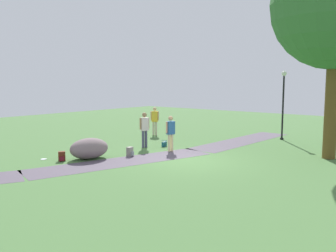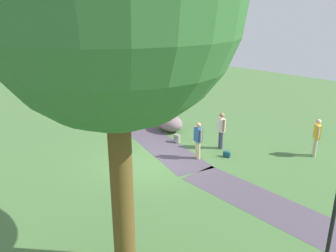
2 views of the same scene
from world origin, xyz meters
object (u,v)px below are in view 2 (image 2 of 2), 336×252
Objects in this scene: spare_backpack_on_lawn at (177,139)px; frisbee_on_grass at (171,120)px; man_near_boulder at (317,135)px; backpack_by_boulder at (163,121)px; lawn_boulder at (170,123)px; large_shade_tree at (113,1)px; passerby_on_path at (198,138)px; woman_with_handbag at (221,128)px; handbag_on_grass at (227,154)px.

spare_backpack_on_lawn reaches higher than frisbee_on_grass.
spare_backpack_on_lawn is at bearing 140.63° from frisbee_on_grass.
frisbee_on_grass is at bearing 6.76° from man_near_boulder.
backpack_by_boulder is 1.59× the size of frisbee_on_grass.
backpack_by_boulder is (1.02, -0.50, -0.25)m from lawn_boulder.
large_shade_tree is 13.74m from frisbee_on_grass.
man_near_boulder is 5.26m from passerby_on_path.
woman_with_handbag is 4.38× the size of spare_backpack_on_lawn.
spare_backpack_on_lawn reaches higher than handbag_on_grass.
lawn_boulder is 1.96m from frisbee_on_grass.
man_near_boulder is at bearing -145.73° from woman_with_handbag.
woman_with_handbag reaches higher than backpack_by_boulder.
passerby_on_path reaches higher than lawn_boulder.
spare_backpack_on_lawn is at bearing 150.26° from backpack_by_boulder.
passerby_on_path is at bearing 90.76° from woman_with_handbag.
large_shade_tree is 5.26× the size of man_near_boulder.
passerby_on_path is (-3.49, 1.64, 0.53)m from lawn_boulder.
man_near_boulder is at bearing -92.00° from large_shade_tree.
man_near_boulder is 6.39m from spare_backpack_on_lawn.
lawn_boulder is 1.08× the size of man_near_boulder.
man_near_boulder is at bearing -131.78° from handbag_on_grass.
lawn_boulder is 7.45× the size of frisbee_on_grass.
lawn_boulder is 4.34m from handbag_on_grass.
large_shade_tree is at bearing 130.37° from frisbee_on_grass.
lawn_boulder is at bearing -25.11° from passerby_on_path.
large_shade_tree is at bearing 88.00° from man_near_boulder.
spare_backpack_on_lawn is at bearing -53.97° from large_shade_tree.
woman_with_handbag is 4.17m from man_near_boulder.
handbag_on_grass is 0.84× the size of backpack_by_boulder.
large_shade_tree reaches higher than passerby_on_path.
woman_with_handbag is at bearing 173.71° from backpack_by_boulder.
passerby_on_path is 5.76m from frisbee_on_grass.
woman_with_handbag is 5.23× the size of handbag_on_grass.
lawn_boulder is 1.79m from spare_backpack_on_lawn.
lawn_boulder reaches higher than frisbee_on_grass.
backpack_by_boulder is at bearing -26.22° from lawn_boulder.
passerby_on_path is at bearing -63.88° from large_shade_tree.
frisbee_on_grass is (4.82, -3.02, -0.96)m from passerby_on_path.
large_shade_tree reaches higher than handbag_on_grass.
lawn_boulder is 3.89m from passerby_on_path.
spare_backpack_on_lawn is at bearing 25.76° from woman_with_handbag.
handbag_on_grass is 1.33× the size of frisbee_on_grass.
woman_with_handbag reaches higher than handbag_on_grass.
large_shade_tree is 12.90m from backpack_by_boulder.
backpack_by_boulder reaches higher than handbag_on_grass.
passerby_on_path is 5.00× the size of handbag_on_grass.
backpack_by_boulder is (7.58, -8.40, -6.20)m from large_shade_tree.
backpack_by_boulder is at bearing 108.87° from frisbee_on_grass.
spare_backpack_on_lawn is at bearing 148.00° from lawn_boulder.
frisbee_on_grass is at bearing -49.63° from large_shade_tree.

